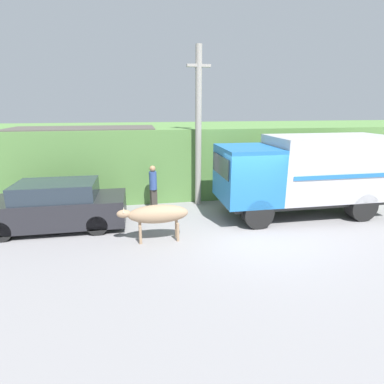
{
  "coord_description": "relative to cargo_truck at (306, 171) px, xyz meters",
  "views": [
    {
      "loc": [
        -3.45,
        -8.33,
        3.98
      ],
      "look_at": [
        -1.79,
        0.87,
        1.29
      ],
      "focal_mm": 28.0,
      "sensor_mm": 36.0,
      "label": 1
    }
  ],
  "objects": [
    {
      "name": "brown_cow",
      "position": [
        -5.6,
        -1.36,
        -0.82
      ],
      "size": [
        2.13,
        0.56,
        1.14
      ],
      "rotation": [
        0.0,
        0.0,
        -0.19
      ],
      "color": "#9E7F60",
      "rests_on": "ground_plane"
    },
    {
      "name": "cargo_truck",
      "position": [
        0.0,
        0.0,
        0.0
      ],
      "size": [
        6.37,
        2.36,
        2.95
      ],
      "rotation": [
        0.0,
        0.0,
        0.04
      ],
      "color": "#2D2D2D",
      "rests_on": "ground_plane"
    },
    {
      "name": "ground_plane",
      "position": [
        -2.62,
        -1.53,
        -1.67
      ],
      "size": [
        60.0,
        60.0,
        0.0
      ],
      "primitive_type": "plane",
      "color": "gray"
    },
    {
      "name": "pedestrian_on_hill",
      "position": [
        -5.55,
        1.62,
        -0.68
      ],
      "size": [
        0.39,
        0.39,
        1.77
      ],
      "rotation": [
        0.0,
        0.0,
        3.59
      ],
      "color": "#38332D",
      "rests_on": "ground_plane"
    },
    {
      "name": "hillside_embankment",
      "position": [
        -2.62,
        5.4,
        -0.14
      ],
      "size": [
        32.0,
        6.27,
        3.06
      ],
      "color": "#568442",
      "rests_on": "ground_plane"
    },
    {
      "name": "utility_pole",
      "position": [
        -3.67,
        1.96,
        1.52
      ],
      "size": [
        0.9,
        0.25,
        6.18
      ],
      "color": "#9E998E",
      "rests_on": "ground_plane"
    },
    {
      "name": "parked_suv",
      "position": [
        -8.85,
        0.18,
        -0.89
      ],
      "size": [
        4.56,
        1.78,
        1.61
      ],
      "rotation": [
        0.0,
        0.0,
        0.03
      ],
      "color": "#232328",
      "rests_on": "ground_plane"
    },
    {
      "name": "building_backdrop",
      "position": [
        -8.35,
        3.75,
        -0.11
      ],
      "size": [
        6.02,
        2.7,
        3.1
      ],
      "color": "#C6B793",
      "rests_on": "ground_plane"
    }
  ]
}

